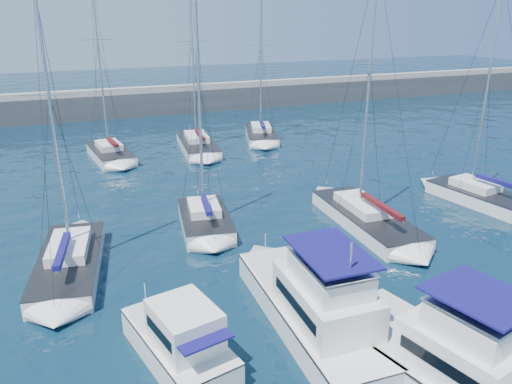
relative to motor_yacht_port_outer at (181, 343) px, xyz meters
name	(u,v)px	position (x,y,z in m)	size (l,w,h in m)	color
ground	(359,312)	(8.44, 0.42, -0.94)	(220.00, 220.00, 0.00)	black
breakwater	(148,104)	(8.44, 52.42, 0.11)	(160.00, 6.00, 4.45)	#424244
motor_yacht_port_outer	(181,343)	(0.00, 0.00, 0.00)	(3.67, 6.22, 3.20)	silver
motor_yacht_port_inner	(317,308)	(5.90, -0.07, 0.19)	(3.76, 10.56, 4.69)	silver
motor_yacht_stbd_inner	(447,360)	(8.65, -4.82, 0.19)	(5.43, 9.07, 4.69)	silver
sailboat_mid_a	(70,263)	(-3.69, 9.40, -0.43)	(4.43, 9.00, 14.75)	silver
sailboat_mid_c	(205,220)	(4.57, 12.20, -0.40)	(3.95, 6.81, 14.10)	silver
sailboat_mid_d	(366,218)	(14.27, 8.65, -0.42)	(3.66, 9.79, 16.17)	silver
sailboat_mid_e	(479,195)	(24.14, 9.13, -0.40)	(4.13, 7.55, 15.38)	silver
sailboat_back_a	(111,153)	(0.89, 30.53, -0.38)	(3.87, 7.63, 17.19)	silver
sailboat_back_b	(198,145)	(9.29, 30.67, -0.41)	(4.18, 9.36, 16.61)	silver
sailboat_back_c	(261,135)	(16.83, 32.40, -0.41)	(5.34, 8.53, 15.66)	silver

